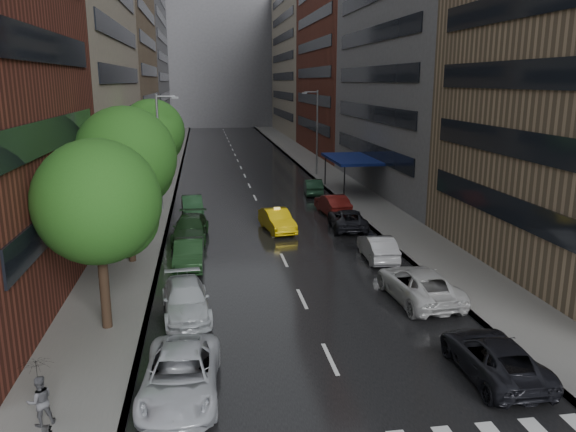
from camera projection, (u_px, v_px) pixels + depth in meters
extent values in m
plane|color=gray|center=(359.00, 422.00, 17.07)|extent=(220.00, 220.00, 0.00)
cube|color=black|center=(242.00, 170.00, 65.13)|extent=(14.00, 140.00, 0.01)
cube|color=gray|center=(163.00, 171.00, 63.80)|extent=(4.00, 140.00, 0.15)
cube|color=gray|center=(318.00, 168.00, 66.42)|extent=(4.00, 140.00, 0.15)
cube|color=#937A5B|center=(119.00, 74.00, 73.81)|extent=(8.00, 28.00, 22.00)
cube|color=slate|center=(139.00, 30.00, 100.77)|extent=(8.00, 32.00, 38.00)
cube|color=slate|center=(415.00, 59.00, 51.04)|extent=(8.00, 28.00, 24.00)
cube|color=maroon|center=(342.00, 21.00, 76.55)|extent=(8.00, 28.00, 36.00)
cube|color=gray|center=(303.00, 60.00, 106.32)|extent=(8.00, 32.00, 28.00)
cube|color=slate|center=(219.00, 54.00, 126.72)|extent=(40.00, 14.00, 32.00)
cylinder|color=#382619|center=(104.00, 280.00, 22.84)|extent=(0.40, 0.40, 4.38)
sphere|color=#1E5116|center=(97.00, 202.00, 22.07)|extent=(5.00, 5.00, 5.00)
cylinder|color=#382619|center=(130.00, 222.00, 31.34)|extent=(0.40, 0.40, 4.85)
sphere|color=#1E5116|center=(126.00, 157.00, 30.48)|extent=(5.54, 5.54, 5.54)
cylinder|color=#382619|center=(155.00, 173.00, 48.25)|extent=(0.40, 0.40, 4.76)
sphere|color=#1E5116|center=(152.00, 131.00, 47.41)|extent=(5.44, 5.44, 5.44)
imported|color=#E2B80B|center=(277.00, 220.00, 38.65)|extent=(2.27, 4.75, 1.50)
imported|color=silver|center=(181.00, 376.00, 18.28)|extent=(2.74, 5.45, 1.48)
imported|color=silver|center=(186.00, 300.00, 24.74)|extent=(2.41, 5.03, 1.41)
imported|color=#173419|center=(189.00, 254.00, 31.18)|extent=(1.67, 4.57, 1.50)
imported|color=black|center=(191.00, 228.00, 36.43)|extent=(2.51, 5.48, 1.55)
imported|color=#1A3920|center=(192.00, 205.00, 43.48)|extent=(1.84, 4.44, 1.43)
imported|color=black|center=(494.00, 357.00, 19.63)|extent=(2.42, 5.11, 1.41)
imported|color=silver|center=(419.00, 284.00, 26.37)|extent=(2.89, 5.77, 1.57)
imported|color=#9B9CA0|center=(378.00, 247.00, 32.47)|extent=(1.74, 4.45, 1.44)
imported|color=black|center=(347.00, 219.00, 39.17)|extent=(2.73, 5.16, 1.38)
imported|color=#5B1512|center=(333.00, 204.00, 43.58)|extent=(2.09, 4.89, 1.57)
imported|color=#163120|center=(313.00, 187.00, 51.11)|extent=(1.96, 4.48, 1.43)
imported|color=#525358|center=(40.00, 401.00, 16.52)|extent=(0.93, 0.85, 1.56)
imported|color=black|center=(37.00, 374.00, 16.31)|extent=(0.96, 0.98, 0.88)
cylinder|color=gray|center=(159.00, 153.00, 43.68)|extent=(0.18, 0.18, 9.00)
cube|color=gray|center=(175.00, 98.00, 42.90)|extent=(0.50, 0.22, 0.16)
cylinder|color=gray|center=(317.00, 133.00, 60.37)|extent=(0.18, 0.18, 9.00)
cube|color=gray|center=(305.00, 93.00, 59.18)|extent=(0.50, 0.22, 0.16)
cube|color=navy|center=(352.00, 159.00, 51.29)|extent=(4.00, 8.00, 0.25)
cylinder|color=black|center=(344.00, 183.00, 47.75)|extent=(0.12, 0.12, 3.00)
cylinder|color=black|center=(325.00, 169.00, 55.06)|extent=(0.12, 0.12, 3.00)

